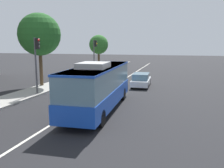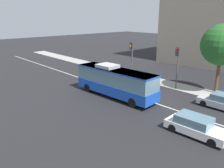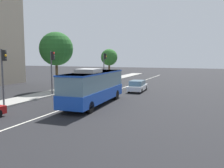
# 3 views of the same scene
# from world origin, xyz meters

# --- Properties ---
(ground_plane) EXTENTS (160.00, 160.00, 0.00)m
(ground_plane) POSITION_xyz_m (0.00, 0.00, 0.00)
(ground_plane) COLOR black
(sidewalk_kerb) EXTENTS (80.00, 2.86, 0.14)m
(sidewalk_kerb) POSITION_xyz_m (0.00, 6.50, 0.07)
(sidewalk_kerb) COLOR #9E9B93
(sidewalk_kerb) RESTS_ON ground_plane
(lane_centre_line) EXTENTS (76.00, 0.16, 0.01)m
(lane_centre_line) POSITION_xyz_m (0.00, 0.00, 0.01)
(lane_centre_line) COLOR silver
(lane_centre_line) RESTS_ON ground_plane
(transit_bus) EXTENTS (10.12, 3.01, 3.46)m
(transit_bus) POSITION_xyz_m (-3.57, -1.62, 1.81)
(transit_bus) COLOR #1947B7
(transit_bus) RESTS_ON ground_plane
(sedan_white) EXTENTS (4.58, 2.01, 1.46)m
(sedan_white) POSITION_xyz_m (6.61, -2.99, 0.72)
(sedan_white) COLOR white
(sedan_white) RESTS_ON ground_plane
(sedan_silver) EXTENTS (4.54, 1.90, 1.46)m
(sedan_silver) POSITION_xyz_m (6.05, 3.62, 0.72)
(sedan_silver) COLOR #B7BABF
(sedan_silver) RESTS_ON ground_plane
(traffic_light_near_corner) EXTENTS (0.34, 0.62, 5.20)m
(traffic_light_near_corner) POSITION_xyz_m (-0.35, 5.35, 3.56)
(traffic_light_near_corner) COLOR #47474C
(traffic_light_near_corner) RESTS_ON ground_plane
(traffic_light_mid_block) EXTENTS (0.34, 0.62, 5.20)m
(traffic_light_mid_block) POSITION_xyz_m (15.12, 5.46, 3.56)
(traffic_light_mid_block) COLOR #47474C
(traffic_light_mid_block) RESTS_ON ground_plane
(street_tree_kerbside_left) EXTENTS (3.15, 3.15, 6.07)m
(street_tree_kerbside_left) POSITION_xyz_m (18.79, 6.14, 4.46)
(street_tree_kerbside_left) COLOR #4C3823
(street_tree_kerbside_left) RESTS_ON ground_plane
(street_tree_kerbside_centre) EXTENTS (4.50, 4.50, 7.87)m
(street_tree_kerbside_centre) POSITION_xyz_m (3.61, 7.52, 5.60)
(street_tree_kerbside_centre) COLOR #4C3823
(street_tree_kerbside_centre) RESTS_ON ground_plane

